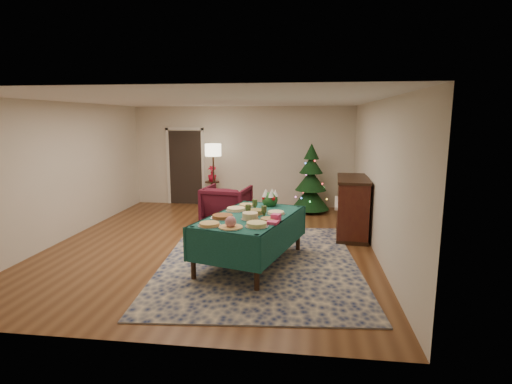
# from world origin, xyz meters

# --- Properties ---
(room_shell) EXTENTS (7.00, 7.00, 7.00)m
(room_shell) POSITION_xyz_m (0.00, 0.00, 1.35)
(room_shell) COLOR #593319
(room_shell) RESTS_ON ground
(doorway) EXTENTS (1.08, 0.04, 2.16)m
(doorway) POSITION_xyz_m (-1.60, 3.48, 1.10)
(doorway) COLOR black
(doorway) RESTS_ON ground
(rug) EXTENTS (3.54, 4.46, 0.02)m
(rug) POSITION_xyz_m (1.00, -0.92, 0.01)
(rug) COLOR #121F46
(rug) RESTS_ON ground
(buffet_table) EXTENTS (1.77, 2.37, 0.82)m
(buffet_table) POSITION_xyz_m (0.87, -0.99, 0.66)
(buffet_table) COLOR black
(buffet_table) RESTS_ON ground
(platter_0) EXTENTS (0.35, 0.35, 0.05)m
(platter_0) POSITION_xyz_m (0.35, -1.70, 0.84)
(platter_0) COLOR silver
(platter_0) RESTS_ON buffet_table
(platter_1) EXTENTS (0.36, 0.36, 0.18)m
(platter_1) POSITION_xyz_m (0.69, -1.77, 0.89)
(platter_1) COLOR silver
(platter_1) RESTS_ON buffet_table
(platter_2) EXTENTS (0.35, 0.35, 0.07)m
(platter_2) POSITION_xyz_m (1.05, -1.65, 0.85)
(platter_2) COLOR silver
(platter_2) RESTS_ON buffet_table
(platter_3) EXTENTS (0.38, 0.38, 0.06)m
(platter_3) POSITION_xyz_m (0.45, -1.22, 0.85)
(platter_3) COLOR silver
(platter_3) RESTS_ON buffet_table
(platter_4) EXTENTS (0.29, 0.29, 0.11)m
(platter_4) POSITION_xyz_m (0.89, -1.25, 0.87)
(platter_4) COLOR silver
(platter_4) RESTS_ON buffet_table
(platter_5) EXTENTS (0.29, 0.29, 0.05)m
(platter_5) POSITION_xyz_m (1.19, -1.29, 0.84)
(platter_5) COLOR silver
(platter_5) RESTS_ON buffet_table
(platter_6) EXTENTS (0.36, 0.36, 0.06)m
(platter_6) POSITION_xyz_m (0.57, -0.68, 0.85)
(platter_6) COLOR silver
(platter_6) RESTS_ON buffet_table
(platter_7) EXTENTS (0.31, 0.31, 0.08)m
(platter_7) POSITION_xyz_m (0.93, -0.88, 0.86)
(platter_7) COLOR silver
(platter_7) RESTS_ON buffet_table
(platter_8) EXTENTS (0.31, 0.31, 0.05)m
(platter_8) POSITION_xyz_m (1.26, -0.83, 0.84)
(platter_8) COLOR silver
(platter_8) RESTS_ON buffet_table
(platter_9) EXTENTS (0.30, 0.30, 0.05)m
(platter_9) POSITION_xyz_m (0.70, -0.33, 0.84)
(platter_9) COLOR silver
(platter_9) RESTS_ON buffet_table
(goblet_0) EXTENTS (0.09, 0.09, 0.19)m
(goblet_0) POSITION_xyz_m (0.89, -0.62, 0.92)
(goblet_0) COLOR #2D471E
(goblet_0) RESTS_ON buffet_table
(goblet_1) EXTENTS (0.09, 0.09, 0.19)m
(goblet_1) POSITION_xyz_m (1.09, -1.09, 0.92)
(goblet_1) COLOR #2D471E
(goblet_1) RESTS_ON buffet_table
(goblet_2) EXTENTS (0.09, 0.09, 0.19)m
(goblet_2) POSITION_xyz_m (0.83, -1.04, 0.92)
(goblet_2) COLOR #2D471E
(goblet_2) RESTS_ON buffet_table
(napkin_stack) EXTENTS (0.20, 0.20, 0.04)m
(napkin_stack) POSITION_xyz_m (1.26, -1.45, 0.84)
(napkin_stack) COLOR #EF4277
(napkin_stack) RESTS_ON buffet_table
(gift_box) EXTENTS (0.16, 0.16, 0.11)m
(gift_box) POSITION_xyz_m (1.30, -1.28, 0.88)
(gift_box) COLOR #E03E7D
(gift_box) RESTS_ON buffet_table
(centerpiece) EXTENTS (0.30, 0.30, 0.34)m
(centerpiece) POSITION_xyz_m (1.10, -0.21, 0.96)
(centerpiece) COLOR #1E4C1E
(centerpiece) RESTS_ON buffet_table
(armchair) EXTENTS (1.07, 1.02, 0.99)m
(armchair) POSITION_xyz_m (-0.01, 1.34, 0.50)
(armchair) COLOR #420E1A
(armchair) RESTS_ON ground
(floor_lamp) EXTENTS (0.42, 0.42, 1.73)m
(floor_lamp) POSITION_xyz_m (-0.66, 2.88, 1.47)
(floor_lamp) COLOR #A57F3F
(floor_lamp) RESTS_ON ground
(side_table) EXTENTS (0.39, 0.39, 0.70)m
(side_table) POSITION_xyz_m (-0.78, 3.20, 0.34)
(side_table) COLOR black
(side_table) RESTS_ON ground
(potted_plant) EXTENTS (0.24, 0.43, 0.24)m
(potted_plant) POSITION_xyz_m (-0.78, 3.20, 0.82)
(potted_plant) COLOR maroon
(potted_plant) RESTS_ON side_table
(christmas_tree) EXTENTS (1.27, 1.27, 1.76)m
(christmas_tree) POSITION_xyz_m (1.86, 2.90, 0.79)
(christmas_tree) COLOR black
(christmas_tree) RESTS_ON ground
(piano) EXTENTS (0.74, 1.44, 1.21)m
(piano) POSITION_xyz_m (2.69, 0.87, 0.59)
(piano) COLOR black
(piano) RESTS_ON ground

